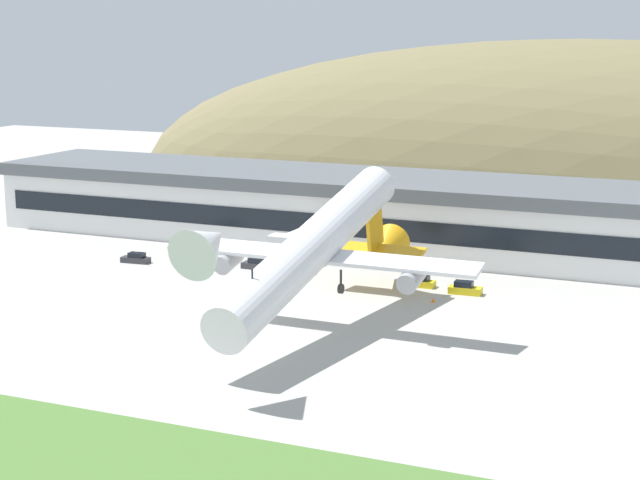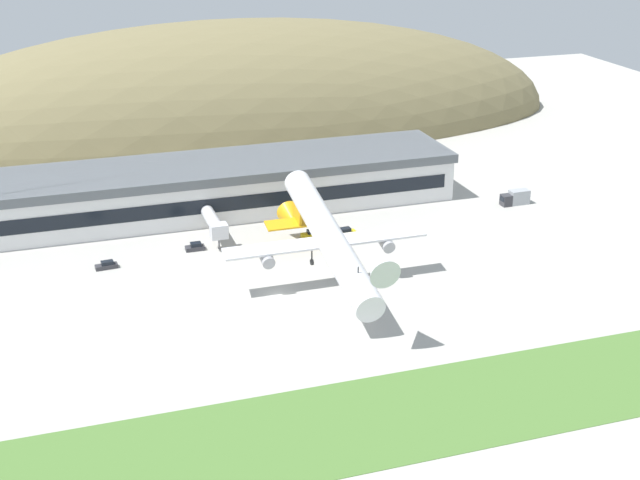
% 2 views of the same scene
% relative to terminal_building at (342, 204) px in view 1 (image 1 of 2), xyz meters
% --- Properties ---
extents(ground_plane, '(365.53, 365.53, 0.00)m').
position_rel_terminal_building_xyz_m(ground_plane, '(5.67, -46.12, -6.25)').
color(ground_plane, '#ADAAA3').
extents(hill_backdrop, '(203.31, 75.17, 61.87)m').
position_rel_terminal_building_xyz_m(hill_backdrop, '(24.19, 69.07, -6.25)').
color(hill_backdrop, olive).
rests_on(hill_backdrop, ground_plane).
extents(terminal_building, '(116.11, 22.11, 11.04)m').
position_rel_terminal_building_xyz_m(terminal_building, '(0.00, 0.00, 0.00)').
color(terminal_building, silver).
rests_on(terminal_building, ground_plane).
extents(jetway_0, '(3.38, 13.42, 5.43)m').
position_rel_terminal_building_xyz_m(jetway_0, '(0.40, -17.98, -2.26)').
color(jetway_0, silver).
rests_on(jetway_0, ground_plane).
extents(cargo_airplane, '(37.75, 53.47, 15.81)m').
position_rel_terminal_building_xyz_m(cargo_airplane, '(15.59, -45.26, 3.08)').
color(cargo_airplane, silver).
extents(service_car_0, '(4.57, 1.75, 1.53)m').
position_rel_terminal_building_xyz_m(service_car_0, '(20.06, -21.81, -5.62)').
color(service_car_0, gold).
rests_on(service_car_0, ground_plane).
extents(service_car_1, '(3.83, 1.87, 1.58)m').
position_rel_terminal_building_xyz_m(service_car_1, '(-4.29, -21.23, -5.60)').
color(service_car_1, '#333338').
rests_on(service_car_1, ground_plane).
extents(service_car_2, '(4.31, 2.00, 1.49)m').
position_rel_terminal_building_xyz_m(service_car_2, '(-21.96, -24.83, -5.63)').
color(service_car_2, '#333338').
rests_on(service_car_2, ground_plane).
extents(service_car_3, '(4.32, 2.03, 1.68)m').
position_rel_terminal_building_xyz_m(service_car_3, '(26.81, -23.19, -5.56)').
color(service_car_3, gold).
rests_on(service_car_3, ground_plane).
extents(traffic_cone_0, '(0.52, 0.52, 0.58)m').
position_rel_terminal_building_xyz_m(traffic_cone_0, '(24.36, -28.77, -5.97)').
color(traffic_cone_0, orange).
rests_on(traffic_cone_0, ground_plane).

